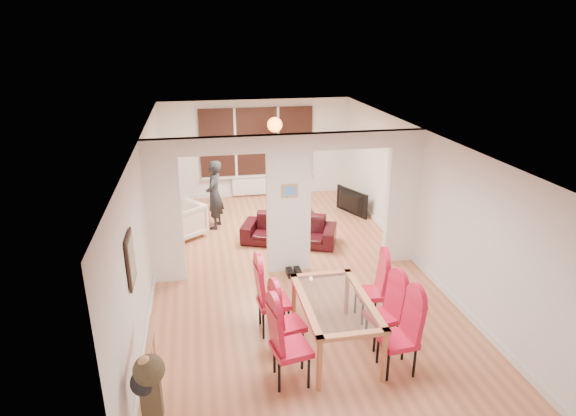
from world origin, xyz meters
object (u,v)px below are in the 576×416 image
object	(u,v)px
dining_chair_rc	(370,289)
bowl	(295,208)
bottle	(297,205)
dining_chair_ra	(398,335)
dining_table	(335,324)
person	(214,195)
dining_chair_lb	(289,320)
dining_chair_rb	(383,312)
armchair	(182,220)
sofa	(289,230)
dining_chair_lc	(274,297)
television	(348,202)
coffee_table	(293,215)
dining_chair_la	(291,343)

from	to	relation	value
dining_chair_rc	bowl	xyz separation A→B (m)	(-0.26, 4.49, -0.28)
bowl	bottle	bearing A→B (deg)	-62.88
dining_chair_rc	dining_chair_ra	bearing A→B (deg)	-87.67
dining_table	person	size ratio (longest dim) A/B	1.07
dining_table	dining_chair_lb	world-z (taller)	dining_chair_lb
dining_chair_rb	dining_chair_ra	bearing A→B (deg)	-106.27
bottle	bowl	world-z (taller)	bottle
dining_chair_rb	armchair	xyz separation A→B (m)	(-2.88, 4.48, -0.13)
dining_chair_lb	armchair	world-z (taller)	dining_chair_lb
dining_table	bowl	xyz separation A→B (m)	(0.49, 5.12, -0.15)
sofa	person	xyz separation A→B (m)	(-1.49, 1.15, 0.50)
dining_chair_lc	sofa	world-z (taller)	dining_chair_lc
dining_chair_rb	bottle	distance (m)	5.10
dining_chair_rc	dining_chair_lc	bearing A→B (deg)	-172.79
dining_chair_lc	bowl	size ratio (longest dim) A/B	4.86
sofa	television	world-z (taller)	television
bottle	dining_chair_ra	bearing A→B (deg)	-88.39
coffee_table	dining_chair_rb	bearing A→B (deg)	-86.80
dining_chair_rb	armchair	bearing A→B (deg)	109.20
bowl	dining_chair_lb	bearing A→B (deg)	-102.65
person	bottle	size ratio (longest dim) A/B	6.24
dining_table	dining_chair_lc	bearing A→B (deg)	142.19
dining_chair_rb	television	size ratio (longest dim) A/B	0.97
television	coffee_table	distance (m)	1.42
dining_chair_ra	dining_chair_lb	bearing A→B (deg)	148.11
dining_chair_la	coffee_table	bearing A→B (deg)	68.12
television	coffee_table	bearing A→B (deg)	68.67
dining_chair_la	dining_chair_rc	xyz separation A→B (m)	(1.48, 1.18, -0.05)
dining_table	coffee_table	xyz separation A→B (m)	(0.42, 5.02, -0.29)
dining_chair_rc	bottle	world-z (taller)	dining_chair_rc
armchair	television	xyz separation A→B (m)	(4.00, 0.64, -0.08)
sofa	coffee_table	distance (m)	1.37
dining_chair_rb	television	xyz separation A→B (m)	(1.12, 5.12, -0.21)
dining_chair_rc	armchair	xyz separation A→B (m)	(-2.93, 3.83, -0.14)
television	bottle	bearing A→B (deg)	66.91
dining_chair_la	bowl	xyz separation A→B (m)	(1.22, 5.66, -0.33)
bottle	bowl	distance (m)	0.11
sofa	bottle	distance (m)	1.43
dining_table	person	xyz separation A→B (m)	(-1.43, 4.86, 0.39)
dining_chair_rc	person	bearing A→B (deg)	123.27
dining_chair_ra	sofa	xyz separation A→B (m)	(-0.61, 4.32, -0.27)
dining_chair_ra	bottle	bearing A→B (deg)	86.58
dining_chair_lb	dining_table	bearing A→B (deg)	-17.09
dining_chair_rb	television	bearing A→B (deg)	64.12
coffee_table	television	bearing A→B (deg)	2.91
dining_chair_lb	television	xyz separation A→B (m)	(2.47, 5.04, -0.20)
dining_chair_rb	bottle	size ratio (longest dim) A/B	4.09
dining_chair_rc	television	xyz separation A→B (m)	(1.07, 4.47, -0.22)
dining_table	person	bearing A→B (deg)	106.40
dining_chair_lb	dining_chair_ra	world-z (taller)	dining_chair_ra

